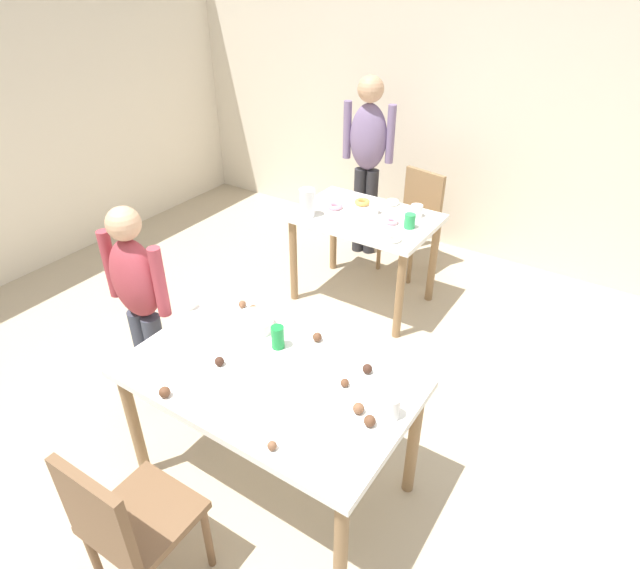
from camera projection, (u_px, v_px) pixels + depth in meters
name	position (u px, v px, depth m)	size (l,w,h in m)	color
ground_plane	(269.00, 483.00, 2.89)	(6.40, 6.40, 0.00)	tan
wall_back	(497.00, 111.00, 4.47)	(6.40, 0.10, 2.60)	beige
dining_table_near	(268.00, 389.00, 2.57)	(1.37, 0.82, 0.75)	white
dining_table_far	(365.00, 229.00, 4.09)	(1.05, 0.72, 0.75)	white
chair_near_table	(126.00, 521.00, 2.15)	(0.41, 0.41, 0.87)	brown
chair_far_table	(415.00, 216.00, 4.62)	(0.47, 0.47, 0.87)	olive
person_girl_near	(139.00, 298.00, 3.00)	(0.45, 0.22, 1.34)	#383D4C
person_adult_far	(368.00, 152.00, 4.62)	(0.45, 0.27, 1.60)	#28282D
mixing_bowl	(253.00, 323.00, 2.81)	(0.21, 0.21, 0.07)	white
soda_can	(278.00, 337.00, 2.66)	(0.07, 0.07, 0.12)	#198438
fork_near	(326.00, 444.00, 2.16)	(0.17, 0.02, 0.01)	silver
cup_near_0	(391.00, 407.00, 2.27)	(0.07, 0.07, 0.11)	white
cake_ball_0	(253.00, 309.00, 2.94)	(0.05, 0.05, 0.05)	brown
cake_ball_1	(370.00, 421.00, 2.24)	(0.05, 0.05, 0.05)	brown
cake_ball_2	(165.00, 392.00, 2.39)	(0.05, 0.05, 0.05)	brown
cake_ball_3	(242.00, 304.00, 2.98)	(0.04, 0.04, 0.04)	brown
cake_ball_4	(367.00, 369.00, 2.52)	(0.05, 0.05, 0.05)	#3D2319
cake_ball_5	(219.00, 361.00, 2.57)	(0.05, 0.05, 0.05)	#3D2319
cake_ball_6	(359.00, 408.00, 2.30)	(0.05, 0.05, 0.05)	brown
cake_ball_7	(345.00, 383.00, 2.44)	(0.04, 0.04, 0.04)	brown
cake_ball_8	(272.00, 446.00, 2.14)	(0.04, 0.04, 0.04)	brown
cake_ball_9	(317.00, 337.00, 2.73)	(0.05, 0.05, 0.05)	brown
pitcher_far	(307.00, 203.00, 3.97)	(0.12, 0.12, 0.21)	white
cup_far_0	(417.00, 211.00, 3.99)	(0.09, 0.09, 0.09)	white
cup_far_1	(374.00, 208.00, 4.03)	(0.07, 0.07, 0.09)	white
cup_far_2	(410.00, 221.00, 3.82)	(0.08, 0.08, 0.11)	green
donut_far_0	(392.00, 202.00, 4.19)	(0.11, 0.11, 0.03)	white
donut_far_1	(335.00, 206.00, 4.13)	(0.12, 0.12, 0.04)	pink
donut_far_2	(394.00, 239.00, 3.67)	(0.11, 0.11, 0.03)	white
donut_far_3	(392.00, 221.00, 3.90)	(0.10, 0.10, 0.03)	pink
donut_far_4	(362.00, 202.00, 4.19)	(0.12, 0.12, 0.04)	gold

